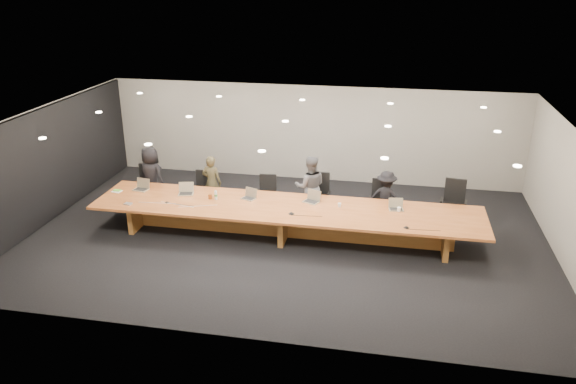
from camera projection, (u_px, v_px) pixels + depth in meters
name	position (u px, v px, depth m)	size (l,w,h in m)	color
ground	(286.00, 236.00, 13.19)	(12.00, 12.00, 0.00)	black
back_wall	(312.00, 133.00, 16.33)	(12.00, 0.02, 2.80)	beige
left_wall_panel	(48.00, 165.00, 13.74)	(0.08, 7.84, 2.74)	black
conference_table	(286.00, 216.00, 13.00)	(9.00, 1.80, 0.75)	brown
chair_far_left	(144.00, 185.00, 14.81)	(0.55, 0.55, 1.08)	black
chair_left	(202.00, 190.00, 14.59)	(0.51, 0.51, 1.01)	black
chair_mid_left	(267.00, 195.00, 14.20)	(0.53, 0.53, 1.03)	black
chair_mid_right	(318.00, 195.00, 14.11)	(0.57, 0.57, 1.12)	black
chair_right	(380.00, 202.00, 13.75)	(0.55, 0.55, 1.09)	black
chair_far_right	(453.00, 204.00, 13.46)	(0.61, 0.61, 1.19)	black
person_a	(151.00, 176.00, 14.69)	(0.78, 0.51, 1.60)	black
person_b	(212.00, 182.00, 14.48)	(0.52, 0.34, 1.44)	#39331F
person_c	(310.00, 187.00, 13.98)	(0.77, 0.60, 1.59)	#4F4F51
person_d	(386.00, 198.00, 13.63)	(0.87, 0.50, 1.35)	black
laptop_a	(140.00, 185.00, 13.85)	(0.36, 0.26, 0.28)	#C0B393
laptop_b	(186.00, 189.00, 13.58)	(0.36, 0.26, 0.28)	#C0B392
laptop_c	(248.00, 194.00, 13.31)	(0.32, 0.24, 0.26)	tan
laptop_d	(311.00, 197.00, 13.12)	(0.36, 0.26, 0.28)	tan
laptop_e	(396.00, 205.00, 12.70)	(0.32, 0.24, 0.26)	#B8AE8D
water_bottle	(216.00, 195.00, 13.29)	(0.07, 0.07, 0.21)	silver
amber_mug	(210.00, 197.00, 13.35)	(0.09, 0.09, 0.11)	brown
paper_cup_near	(339.00, 205.00, 12.89)	(0.08, 0.08, 0.09)	silver
paper_cup_far	(399.00, 209.00, 12.64)	(0.09, 0.09, 0.10)	white
notepad	(117.00, 191.00, 13.80)	(0.22, 0.18, 0.01)	silver
lime_gadget	(117.00, 190.00, 13.81)	(0.17, 0.09, 0.03)	#61C935
av_box	(128.00, 204.00, 13.05)	(0.17, 0.13, 0.03)	#B9B9BE
mic_left	(167.00, 202.00, 13.14)	(0.11, 0.11, 0.03)	black
mic_center	(291.00, 213.00, 12.53)	(0.14, 0.14, 0.03)	black
mic_right	(406.00, 227.00, 11.86)	(0.12, 0.12, 0.03)	black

